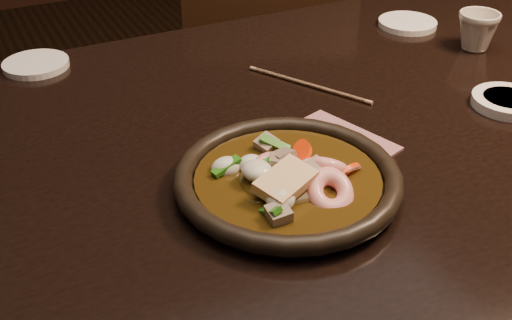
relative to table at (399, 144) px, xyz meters
name	(u,v)px	position (x,y,z in m)	size (l,w,h in m)	color
table	(399,144)	(0.00, 0.00, 0.00)	(1.60, 0.90, 0.75)	black
chair	(264,79)	(0.09, 0.66, -0.18)	(0.55, 0.55, 0.90)	black
plate	(288,180)	(-0.28, -0.12, 0.09)	(0.29, 0.29, 0.03)	black
stirfry	(289,177)	(-0.28, -0.13, 0.10)	(0.18, 0.18, 0.06)	#312109
soy_dish	(508,102)	(0.13, -0.08, 0.08)	(0.11, 0.11, 0.02)	white
saucer_left	(36,64)	(-0.49, 0.39, 0.08)	(0.11, 0.11, 0.01)	white
saucer_right	(407,23)	(0.21, 0.26, 0.08)	(0.12, 0.12, 0.01)	white
tea_cup	(477,30)	(0.25, 0.12, 0.11)	(0.07, 0.07, 0.07)	beige
chopsticks	(308,85)	(-0.11, 0.12, 0.08)	(0.12, 0.21, 0.01)	#9F7B5B
napkin	(326,148)	(-0.19, -0.06, 0.08)	(0.15, 0.15, 0.00)	#995E66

